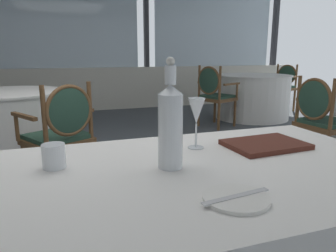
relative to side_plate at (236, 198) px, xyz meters
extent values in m
plane|color=#4C5156|center=(-0.18, 1.51, -0.77)|extent=(15.28, 15.28, 0.00)
cube|color=silver|center=(-0.18, 5.91, -0.34)|extent=(9.96, 0.12, 0.85)
cube|color=silver|center=(-0.18, 5.93, 0.97)|extent=(2.74, 0.02, 1.77)
cube|color=silver|center=(2.94, 5.93, 0.97)|extent=(2.74, 0.02, 1.77)
cube|color=#333338|center=(1.38, 5.91, 0.97)|extent=(0.08, 0.14, 1.77)
cube|color=#333338|center=(4.50, 5.91, 0.97)|extent=(0.08, 0.14, 1.77)
cube|color=white|center=(-0.05, 0.25, -0.02)|extent=(1.58, 0.87, 0.02)
cylinder|color=white|center=(0.00, 0.00, 0.00)|extent=(0.17, 0.17, 0.01)
cube|color=silver|center=(0.00, 0.00, 0.01)|extent=(0.21, 0.05, 0.00)
cylinder|color=white|center=(-0.08, 0.29, 0.12)|extent=(0.08, 0.08, 0.25)
cone|color=white|center=(-0.08, 0.29, 0.26)|extent=(0.08, 0.08, 0.03)
cylinder|color=white|center=(-0.08, 0.29, 0.30)|extent=(0.04, 0.04, 0.06)
sphere|color=silver|center=(-0.08, 0.29, 0.34)|extent=(0.03, 0.03, 0.03)
cylinder|color=white|center=(0.09, 0.46, 0.00)|extent=(0.06, 0.06, 0.00)
cylinder|color=white|center=(0.09, 0.46, 0.05)|extent=(0.01, 0.01, 0.10)
cone|color=white|center=(0.09, 0.46, 0.15)|extent=(0.07, 0.07, 0.10)
cylinder|color=white|center=(-0.45, 0.41, 0.04)|extent=(0.08, 0.08, 0.08)
cube|color=#512319|center=(0.36, 0.39, 0.01)|extent=(0.32, 0.23, 0.02)
cylinder|color=white|center=(-0.90, 2.87, -0.02)|extent=(1.14, 1.14, 0.02)
cylinder|color=white|center=(-0.90, 2.87, -0.40)|extent=(1.10, 1.10, 0.74)
cube|color=brown|center=(-0.45, 2.08, -0.35)|extent=(0.63, 0.63, 0.05)
cube|color=#284738|center=(-0.45, 2.08, -0.31)|extent=(0.58, 0.58, 0.04)
cylinder|color=brown|center=(-0.72, 2.15, -0.57)|extent=(0.04, 0.04, 0.39)
cylinder|color=brown|center=(-0.38, 2.35, -0.57)|extent=(0.04, 0.04, 0.39)
cylinder|color=brown|center=(-0.52, 1.81, -0.57)|extent=(0.04, 0.04, 0.39)
cylinder|color=brown|center=(-0.18, 2.01, -0.57)|extent=(0.04, 0.04, 0.39)
cylinder|color=brown|center=(-0.52, 1.81, -0.09)|extent=(0.04, 0.04, 0.47)
cylinder|color=brown|center=(-0.18, 2.01, -0.09)|extent=(0.04, 0.04, 0.47)
ellipsoid|color=#284738|center=(-0.34, 1.89, -0.07)|extent=(0.36, 0.24, 0.39)
torus|color=brown|center=(-0.34, 1.89, -0.07)|extent=(0.37, 0.23, 0.41)
cube|color=brown|center=(-0.68, 1.97, -0.11)|extent=(0.21, 0.34, 0.03)
cylinder|color=brown|center=(-0.75, 2.09, -0.22)|extent=(0.03, 0.03, 0.22)
cube|color=brown|center=(-0.24, 2.22, -0.11)|extent=(0.21, 0.34, 0.03)
cylinder|color=brown|center=(-0.31, 2.34, -0.22)|extent=(0.03, 0.03, 0.22)
cylinder|color=brown|center=(-1.08, 3.58, -0.56)|extent=(0.04, 0.04, 0.41)
cylinder|color=brown|center=(-1.06, 3.64, -0.20)|extent=(0.03, 0.03, 0.22)
cylinder|color=white|center=(2.83, 4.18, -0.02)|extent=(1.30, 1.30, 0.02)
cylinder|color=white|center=(2.83, 4.18, -0.40)|extent=(1.26, 1.26, 0.74)
cube|color=brown|center=(3.74, 4.58, -0.32)|extent=(0.61, 0.61, 0.05)
cube|color=#284738|center=(3.74, 4.58, -0.28)|extent=(0.56, 0.56, 0.04)
cylinder|color=brown|center=(3.63, 4.32, -0.56)|extent=(0.04, 0.04, 0.42)
cylinder|color=brown|center=(3.47, 4.68, -0.56)|extent=(0.04, 0.04, 0.42)
cylinder|color=brown|center=(4.00, 4.48, -0.56)|extent=(0.04, 0.04, 0.42)
cylinder|color=brown|center=(3.84, 4.85, -0.56)|extent=(0.04, 0.04, 0.42)
cylinder|color=brown|center=(4.00, 4.48, -0.07)|extent=(0.04, 0.04, 0.44)
cylinder|color=brown|center=(3.84, 4.85, -0.07)|extent=(0.04, 0.04, 0.44)
ellipsoid|color=#284738|center=(3.93, 4.67, -0.05)|extent=(0.20, 0.38, 0.37)
torus|color=brown|center=(3.93, 4.67, -0.05)|extent=(0.19, 0.37, 0.39)
cube|color=brown|center=(3.82, 4.35, -0.07)|extent=(0.35, 0.18, 0.03)
cylinder|color=brown|center=(3.69, 4.29, -0.18)|extent=(0.03, 0.03, 0.22)
cube|color=brown|center=(3.62, 4.80, -0.07)|extent=(0.35, 0.18, 0.03)
cylinder|color=brown|center=(3.49, 4.75, -0.18)|extent=(0.03, 0.03, 0.22)
cube|color=brown|center=(1.93, 3.78, -0.33)|extent=(0.61, 0.61, 0.05)
cube|color=#284738|center=(1.93, 3.78, -0.29)|extent=(0.56, 0.56, 0.04)
cylinder|color=brown|center=(2.03, 4.04, -0.56)|extent=(0.04, 0.04, 0.41)
cylinder|color=brown|center=(2.19, 3.68, -0.56)|extent=(0.04, 0.04, 0.41)
cylinder|color=brown|center=(1.66, 3.88, -0.56)|extent=(0.04, 0.04, 0.41)
cylinder|color=brown|center=(1.82, 3.52, -0.56)|extent=(0.04, 0.04, 0.41)
cylinder|color=brown|center=(1.66, 3.88, -0.06)|extent=(0.04, 0.04, 0.49)
cylinder|color=brown|center=(1.82, 3.52, -0.06)|extent=(0.04, 0.04, 0.49)
ellipsoid|color=#284738|center=(1.73, 3.69, -0.04)|extent=(0.20, 0.38, 0.41)
torus|color=brown|center=(1.73, 3.69, -0.04)|extent=(0.20, 0.40, 0.42)
cube|color=brown|center=(1.84, 4.02, -0.09)|extent=(0.35, 0.18, 0.03)
cylinder|color=brown|center=(1.97, 4.07, -0.20)|extent=(0.03, 0.03, 0.22)
cube|color=brown|center=(2.05, 3.56, -0.09)|extent=(0.35, 0.18, 0.03)
cylinder|color=brown|center=(2.17, 3.62, -0.20)|extent=(0.03, 0.03, 0.22)
cube|color=brown|center=(2.11, 1.79, -0.35)|extent=(0.50, 0.50, 0.05)
cube|color=#284738|center=(2.11, 1.79, -0.31)|extent=(0.46, 0.46, 0.04)
cylinder|color=brown|center=(2.29, 2.00, -0.57)|extent=(0.04, 0.04, 0.39)
cylinder|color=brown|center=(1.89, 1.96, -0.57)|extent=(0.04, 0.04, 0.39)
cylinder|color=brown|center=(1.93, 1.57, -0.57)|extent=(0.04, 0.04, 0.39)
cylinder|color=brown|center=(1.89, 1.96, -0.09)|extent=(0.04, 0.04, 0.47)
cylinder|color=brown|center=(1.93, 1.57, -0.09)|extent=(0.04, 0.04, 0.47)
ellipsoid|color=#284738|center=(1.90, 1.76, -0.07)|extent=(0.09, 0.39, 0.39)
torus|color=brown|center=(1.90, 1.76, -0.07)|extent=(0.07, 0.41, 0.41)
cube|color=brown|center=(2.11, 2.04, -0.10)|extent=(0.37, 0.07, 0.03)
cylinder|color=brown|center=(2.25, 2.05, -0.21)|extent=(0.03, 0.03, 0.22)
camera|label=1|loc=(-0.42, -0.67, 0.37)|focal=34.40mm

